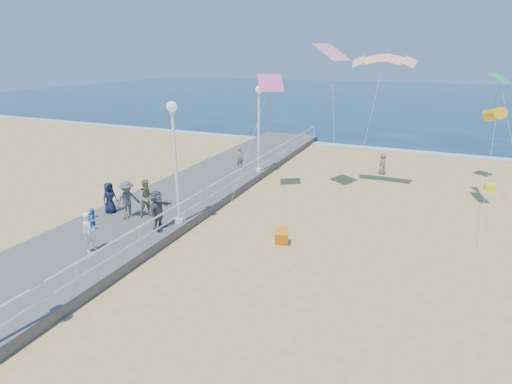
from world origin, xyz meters
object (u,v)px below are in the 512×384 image
at_px(lamp_post_mid, 175,151).
at_px(box_kite, 282,237).
at_px(spectator_5, 158,210).
at_px(spectator_2, 127,200).
at_px(spectator_4, 110,198).
at_px(spectator_1, 147,198).
at_px(beach_chair_right, 490,187).
at_px(spectator_6, 240,158).
at_px(beach_walker_c, 383,164).
at_px(toddler_held, 94,219).
at_px(lamp_post_far, 259,120).
at_px(woman_holding_toddler, 90,232).

xyz_separation_m(lamp_post_mid, box_kite, (4.63, 0.58, -3.36)).
bearing_deg(lamp_post_mid, spectator_5, -116.56).
xyz_separation_m(spectator_2, spectator_4, (-1.23, 0.18, -0.13)).
xyz_separation_m(spectator_1, beach_chair_right, (15.13, 11.77, -1.08)).
height_order(spectator_1, box_kite, spectator_1).
xyz_separation_m(spectator_5, beach_chair_right, (13.82, 12.76, -1.06)).
relative_size(spectator_2, spectator_6, 1.23).
height_order(spectator_5, spectator_6, spectator_5).
height_order(spectator_6, beach_walker_c, spectator_6).
bearing_deg(toddler_held, spectator_2, 23.66).
distance_m(beach_walker_c, box_kite, 12.63).
bearing_deg(spectator_2, beach_walker_c, -14.94).
relative_size(lamp_post_far, spectator_2, 3.02).
xyz_separation_m(lamp_post_far, spectator_4, (-3.66, -9.27, -2.51)).
height_order(toddler_held, box_kite, toddler_held).
distance_m(spectator_2, spectator_4, 1.25).
bearing_deg(spectator_2, spectator_4, 102.28).
xyz_separation_m(lamp_post_far, spectator_5, (-0.44, -9.89, -2.40)).
distance_m(toddler_held, beach_chair_right, 21.34).
height_order(lamp_post_mid, woman_holding_toddler, lamp_post_mid).
bearing_deg(woman_holding_toddler, spectator_2, 20.35).
xyz_separation_m(woman_holding_toddler, spectator_2, (-0.90, 3.18, 0.09)).
height_order(spectator_5, beach_walker_c, spectator_5).
relative_size(woman_holding_toddler, spectator_4, 1.06).
bearing_deg(beach_chair_right, box_kite, -127.74).
xyz_separation_m(lamp_post_far, toddler_held, (-1.38, -12.47, -1.98)).
bearing_deg(spectator_4, woman_holding_toddler, -137.32).
xyz_separation_m(spectator_4, box_kite, (8.29, 0.84, -0.85)).
height_order(woman_holding_toddler, spectator_5, spectator_5).
xyz_separation_m(toddler_held, spectator_4, (-2.29, 3.21, -0.54)).
distance_m(spectator_2, box_kite, 7.20).
distance_m(spectator_6, box_kite, 10.49).
bearing_deg(lamp_post_mid, lamp_post_far, 90.00).
height_order(spectator_4, beach_chair_right, spectator_4).
distance_m(lamp_post_mid, lamp_post_far, 9.00).
bearing_deg(beach_walker_c, lamp_post_mid, -51.09).
xyz_separation_m(spectator_2, beach_chair_right, (15.80, 12.33, -1.08)).
distance_m(spectator_1, beach_walker_c, 15.66).
height_order(lamp_post_far, woman_holding_toddler, lamp_post_far).
relative_size(lamp_post_far, woman_holding_toddler, 3.37).
relative_size(spectator_1, box_kite, 2.93).
bearing_deg(spectator_6, lamp_post_mid, -139.54).
bearing_deg(spectator_2, lamp_post_far, 6.35).
relative_size(spectator_5, spectator_6, 1.21).
distance_m(spectator_5, spectator_6, 10.07).
distance_m(lamp_post_mid, spectator_6, 9.59).
distance_m(spectator_4, beach_walker_c, 17.10).
bearing_deg(beach_walker_c, spectator_1, -56.90).
bearing_deg(beach_chair_right, woman_holding_toddler, -133.86).
relative_size(woman_holding_toddler, spectator_6, 1.10).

